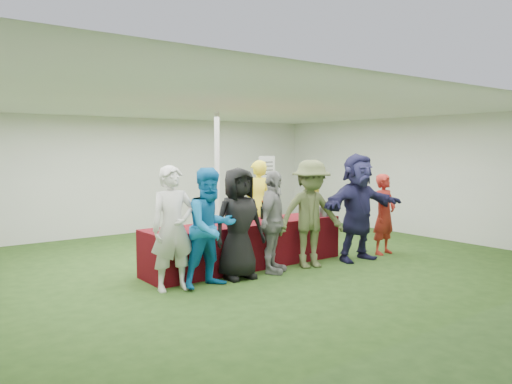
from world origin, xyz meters
TOP-DOWN VIEW (x-y plane):
  - ground at (0.00, 0.00)m, footprint 60.00×60.00m
  - tent at (0.50, 1.20)m, footprint 10.00×10.00m
  - serving_table at (0.09, -0.35)m, footprint 3.60×0.80m
  - wine_bottles at (0.64, -0.21)m, footprint 0.61×0.12m
  - wine_glasses at (-0.16, -0.60)m, footprint 2.93×0.15m
  - water_bottle at (0.22, -0.27)m, footprint 0.07×0.07m
  - bar_towel at (1.58, -0.30)m, footprint 0.25×0.18m
  - dump_bucket at (1.67, -0.57)m, footprint 0.25×0.25m
  - wine_list_sign at (2.90, 2.66)m, footprint 0.50×0.03m
  - staff_pourer at (1.26, 0.88)m, footprint 0.72×0.56m
  - staff_back at (2.77, 1.04)m, footprint 0.85×0.71m
  - customer_0 at (-1.56, -0.88)m, footprint 0.69×0.49m
  - customer_1 at (-1.05, -1.05)m, footprint 0.88×0.70m
  - customer_2 at (-0.46, -0.91)m, footprint 0.88×0.61m
  - customer_3 at (0.16, -0.96)m, footprint 1.02×0.88m
  - customer_4 at (0.90, -1.05)m, footprint 1.31×0.98m
  - customer_5 at (1.93, -1.16)m, footprint 1.80×0.68m
  - customer_6 at (2.74, -1.11)m, footprint 0.58×0.42m

SIDE VIEW (x-z plane):
  - ground at x=0.00m, z-range 0.00..0.00m
  - serving_table at x=0.09m, z-range 0.00..0.75m
  - customer_6 at x=2.74m, z-range 0.00..1.51m
  - bar_towel at x=1.58m, z-range 0.75..0.78m
  - staff_back at x=2.77m, z-range 0.00..1.55m
  - customer_3 at x=0.16m, z-range 0.00..1.64m
  - dump_bucket at x=1.67m, z-range 0.75..0.93m
  - customer_2 at x=-0.46m, z-range 0.00..1.70m
  - water_bottle at x=0.22m, z-range 0.74..0.97m
  - customer_1 at x=-1.05m, z-range 0.00..1.72m
  - wine_glasses at x=-0.16m, z-range 0.78..0.94m
  - wine_bottles at x=0.64m, z-range 0.71..1.03m
  - customer_0 at x=-1.56m, z-range 0.00..1.75m
  - staff_pourer at x=1.26m, z-range 0.00..1.75m
  - customer_4 at x=0.90m, z-range 0.00..1.80m
  - customer_5 at x=1.93m, z-range 0.00..1.90m
  - wine_list_sign at x=2.90m, z-range 0.42..2.22m
  - tent at x=0.50m, z-range -3.65..6.35m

